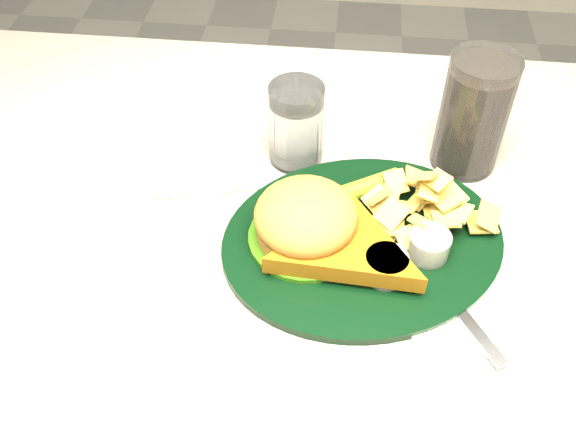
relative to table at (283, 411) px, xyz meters
name	(u,v)px	position (x,y,z in m)	size (l,w,h in m)	color
table	(283,411)	(0.00, 0.00, 0.00)	(1.20, 0.80, 0.75)	gray
dinner_plate	(365,222)	(0.09, 0.01, 0.41)	(0.31, 0.25, 0.07)	black
water_glass	(296,125)	(0.00, 0.15, 0.43)	(0.07, 0.07, 0.10)	white
cola_glass	(474,114)	(0.20, 0.16, 0.45)	(0.08, 0.08, 0.14)	black
fork_napkin	(459,302)	(0.18, -0.06, 0.38)	(0.13, 0.18, 0.01)	white
wrapped_straw	(233,189)	(-0.07, 0.08, 0.38)	(0.19, 0.07, 0.01)	silver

